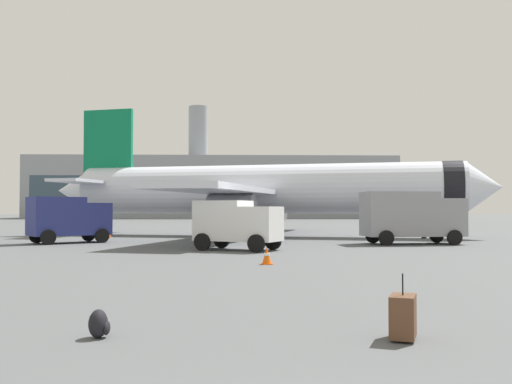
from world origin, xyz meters
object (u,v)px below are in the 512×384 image
object	(u,v)px
safety_cone_near	(267,256)
traveller_backpack	(99,324)
cargo_van	(237,222)
safety_cone_mid	(108,233)
fuel_truck	(411,215)
airplane_at_gate	(261,190)
rolling_suitcase	(403,316)
service_truck	(68,218)

from	to	relation	value
safety_cone_near	traveller_backpack	size ratio (longest dim) A/B	1.41
cargo_van	safety_cone_mid	size ratio (longest dim) A/B	7.84
fuel_truck	safety_cone_near	distance (m)	15.56
airplane_at_gate	rolling_suitcase	xyz separation A→B (m)	(0.83, -35.06, -3.27)
cargo_van	service_truck	bearing A→B (deg)	148.63
cargo_van	rolling_suitcase	bearing A→B (deg)	-82.33
traveller_backpack	airplane_at_gate	bearing A→B (deg)	83.01
airplane_at_gate	rolling_suitcase	world-z (taller)	airplane_at_gate
safety_cone_mid	safety_cone_near	bearing A→B (deg)	-62.74
cargo_van	rolling_suitcase	world-z (taller)	cargo_van
safety_cone_near	rolling_suitcase	size ratio (longest dim) A/B	0.61
fuel_truck	traveller_backpack	size ratio (longest dim) A/B	12.86
airplane_at_gate	traveller_backpack	distance (m)	35.17
airplane_at_gate	safety_cone_mid	world-z (taller)	airplane_at_gate
safety_cone_near	traveller_backpack	xyz separation A→B (m)	(-3.51, -12.51, -0.10)
airplane_at_gate	traveller_backpack	world-z (taller)	airplane_at_gate
fuel_truck	traveller_backpack	bearing A→B (deg)	-117.78
service_truck	traveller_backpack	size ratio (longest dim) A/B	10.80
traveller_backpack	rolling_suitcase	bearing A→B (deg)	-3.53
service_truck	rolling_suitcase	bearing A→B (deg)	-63.54
airplane_at_gate	cargo_van	world-z (taller)	airplane_at_gate
cargo_van	safety_cone_mid	bearing A→B (deg)	125.68
rolling_suitcase	traveller_backpack	size ratio (longest dim) A/B	2.29
safety_cone_mid	service_truck	bearing A→B (deg)	-97.79
service_truck	traveller_backpack	bearing A→B (deg)	-72.70
fuel_truck	airplane_at_gate	bearing A→B (deg)	131.24
airplane_at_gate	service_truck	distance (m)	15.12
rolling_suitcase	traveller_backpack	bearing A→B (deg)	176.47
fuel_truck	safety_cone_mid	bearing A→B (deg)	156.65
traveller_backpack	fuel_truck	bearing A→B (deg)	62.22
service_truck	safety_cone_mid	distance (m)	7.17
rolling_suitcase	service_truck	bearing A→B (deg)	116.46
fuel_truck	traveller_backpack	xyz separation A→B (m)	(-13.03, -24.74, -1.54)
service_truck	safety_cone_near	xyz separation A→B (m)	(11.78, -14.03, -1.27)
airplane_at_gate	rolling_suitcase	bearing A→B (deg)	-88.64
airplane_at_gate	safety_cone_near	size ratio (longest dim) A/B	52.05
cargo_van	traveller_backpack	bearing A→B (deg)	-96.68
airplane_at_gate	rolling_suitcase	size ratio (longest dim) A/B	31.98
fuel_truck	cargo_van	xyz separation A→B (m)	(-10.68, -4.67, -0.32)
service_truck	safety_cone_near	distance (m)	18.37
rolling_suitcase	safety_cone_near	bearing A→B (deg)	97.03
service_truck	fuel_truck	size ratio (longest dim) A/B	0.84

